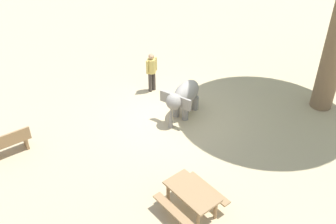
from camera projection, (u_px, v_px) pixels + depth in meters
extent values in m
plane|color=tan|center=(170.00, 117.00, 14.52)|extent=(60.00, 60.00, 0.00)
cylinder|color=gray|center=(185.00, 113.00, 14.27)|extent=(0.23, 0.23, 0.54)
cylinder|color=gray|center=(176.00, 110.00, 14.43)|extent=(0.23, 0.23, 0.54)
cylinder|color=gray|center=(195.00, 103.00, 14.77)|extent=(0.23, 0.23, 0.54)
cylinder|color=gray|center=(187.00, 100.00, 14.93)|extent=(0.23, 0.23, 0.54)
ellipsoid|color=gray|center=(186.00, 93.00, 14.26)|extent=(0.94, 1.45, 0.80)
sphere|color=gray|center=(174.00, 102.00, 13.63)|extent=(0.57, 0.57, 0.57)
cone|color=gray|center=(171.00, 117.00, 13.79)|extent=(0.18, 0.18, 0.90)
cube|color=gray|center=(185.00, 104.00, 13.53)|extent=(0.47, 0.16, 0.43)
cube|color=gray|center=(166.00, 97.00, 13.86)|extent=(0.47, 0.16, 0.43)
cylinder|color=#3F3833|center=(154.00, 81.00, 15.76)|extent=(0.14, 0.14, 0.82)
cylinder|color=#3F3833|center=(150.00, 82.00, 15.67)|extent=(0.14, 0.14, 0.82)
cylinder|color=tan|center=(152.00, 66.00, 15.30)|extent=(0.32, 0.32, 0.58)
sphere|color=tan|center=(151.00, 57.00, 15.07)|extent=(0.22, 0.22, 0.22)
cylinder|color=tan|center=(156.00, 64.00, 15.41)|extent=(0.09, 0.09, 0.55)
cylinder|color=tan|center=(147.00, 67.00, 15.19)|extent=(0.09, 0.09, 0.55)
cube|color=#9E7A51|center=(8.00, 142.00, 12.70)|extent=(1.11, 1.38, 0.06)
cube|color=#9E7A51|center=(8.00, 139.00, 12.45)|extent=(0.83, 1.19, 0.40)
cube|color=#9E7A51|center=(26.00, 142.00, 13.08)|extent=(0.34, 0.27, 0.42)
cube|color=#9E7A51|center=(192.00, 191.00, 10.62)|extent=(1.70, 1.43, 0.06)
cylinder|color=#9E7A51|center=(216.00, 209.00, 10.64)|extent=(0.10, 0.10, 0.72)
cylinder|color=#9E7A51|center=(198.00, 221.00, 10.31)|extent=(0.10, 0.10, 0.72)
cylinder|color=#9E7A51|center=(185.00, 183.00, 11.38)|extent=(0.10, 0.10, 0.72)
cylinder|color=#9E7A51|center=(168.00, 194.00, 11.05)|extent=(0.10, 0.10, 0.72)
cube|color=#9E7A51|center=(208.00, 188.00, 11.12)|extent=(1.42, 0.95, 0.05)
cube|color=#9E7A51|center=(174.00, 211.00, 10.48)|extent=(1.42, 0.95, 0.05)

